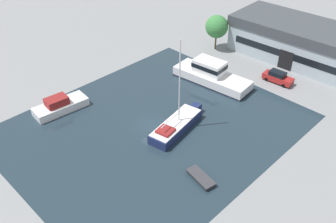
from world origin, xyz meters
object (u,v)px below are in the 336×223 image
(warehouse_building, at_px, (301,42))
(sailboat_moored, at_px, (177,125))
(cabin_boat, at_px, (60,106))
(quay_tree_near_building, at_px, (217,27))
(parked_car, at_px, (278,77))
(motor_cruiser, at_px, (211,75))
(small_dinghy, at_px, (201,178))

(warehouse_building, height_order, sailboat_moored, sailboat_moored)
(warehouse_building, bearing_deg, cabin_boat, -115.52)
(quay_tree_near_building, bearing_deg, parked_car, -9.36)
(quay_tree_near_building, relative_size, motor_cruiser, 0.49)
(sailboat_moored, xyz_separation_m, small_dinghy, (8.00, -4.59, -0.46))
(warehouse_building, relative_size, small_dinghy, 6.21)
(parked_car, distance_m, sailboat_moored, 19.63)
(motor_cruiser, bearing_deg, cabin_boat, 148.31)
(parked_car, bearing_deg, sailboat_moored, -12.09)
(warehouse_building, relative_size, motor_cruiser, 1.88)
(quay_tree_near_building, height_order, motor_cruiser, quay_tree_near_building)
(warehouse_building, distance_m, quay_tree_near_building, 14.32)
(quay_tree_near_building, xyz_separation_m, cabin_boat, (-3.03, -29.93, -3.43))
(quay_tree_near_building, relative_size, cabin_boat, 0.82)
(warehouse_building, height_order, small_dinghy, warehouse_building)
(cabin_boat, bearing_deg, parked_car, 63.73)
(warehouse_building, height_order, cabin_boat, warehouse_building)
(sailboat_moored, bearing_deg, motor_cruiser, 99.71)
(quay_tree_near_building, height_order, cabin_boat, quay_tree_near_building)
(sailboat_moored, relative_size, cabin_boat, 1.63)
(warehouse_building, bearing_deg, parked_car, -82.71)
(parked_car, relative_size, cabin_boat, 0.62)
(warehouse_building, bearing_deg, small_dinghy, -81.25)
(warehouse_building, height_order, parked_car, warehouse_building)
(warehouse_building, relative_size, parked_car, 5.04)
(quay_tree_near_building, height_order, small_dinghy, quay_tree_near_building)
(quay_tree_near_building, bearing_deg, cabin_boat, -95.79)
(cabin_boat, bearing_deg, sailboat_moored, 35.35)
(sailboat_moored, xyz_separation_m, motor_cruiser, (-4.43, 12.22, 0.54))
(motor_cruiser, bearing_deg, sailboat_moored, -165.96)
(sailboat_moored, height_order, cabin_boat, sailboat_moored)
(warehouse_building, relative_size, sailboat_moored, 1.92)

